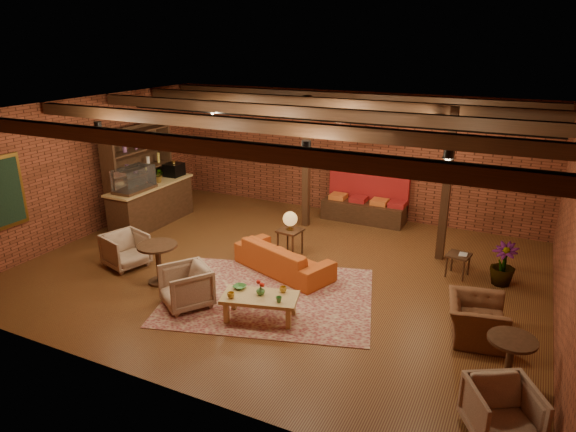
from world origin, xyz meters
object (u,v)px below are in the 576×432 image
at_px(plant_tall, 510,222).
at_px(round_table_right, 510,355).
at_px(coffee_table, 259,298).
at_px(armchair_a, 126,248).
at_px(sofa, 284,258).
at_px(side_table_book, 459,256).
at_px(round_table_left, 158,257).
at_px(armchair_right, 477,313).
at_px(armchair_far, 503,410).
at_px(armchair_b, 186,285).
at_px(side_table_lamp, 290,222).

bearing_deg(plant_tall, round_table_right, -84.41).
distance_m(coffee_table, armchair_a, 3.53).
bearing_deg(round_table_right, armchair_a, 174.30).
bearing_deg(sofa, side_table_book, -137.44).
relative_size(round_table_left, plant_tall, 0.31).
relative_size(armchair_right, armchair_far, 1.29).
distance_m(side_table_book, round_table_right, 3.41).
height_order(round_table_left, armchair_b, armchair_b).
bearing_deg(armchair_a, round_table_right, -78.61).
bearing_deg(round_table_right, round_table_left, 176.01).
relative_size(coffee_table, side_table_book, 2.82).
distance_m(sofa, armchair_b, 2.17).
bearing_deg(round_table_left, side_table_lamp, 53.72).
relative_size(round_table_left, side_table_book, 1.61).
height_order(sofa, plant_tall, plant_tall).
height_order(coffee_table, armchair_a, armchair_a).
relative_size(coffee_table, armchair_a, 1.75).
bearing_deg(round_table_right, armchair_b, -179.25).
relative_size(side_table_book, plant_tall, 0.19).
distance_m(side_table_book, armchair_far, 4.40).
xyz_separation_m(armchair_right, side_table_book, (-0.59, 2.16, -0.00)).
bearing_deg(round_table_left, armchair_far, -13.25).
bearing_deg(armchair_right, plant_tall, -16.18).
xyz_separation_m(round_table_left, armchair_a, (-1.10, 0.30, -0.14)).
distance_m(side_table_lamp, armchair_right, 4.36).
relative_size(side_table_book, armchair_far, 0.63).
bearing_deg(round_table_right, armchair_right, 116.78).
height_order(armchair_b, side_table_book, armchair_b).
bearing_deg(side_table_lamp, armchair_a, -144.33).
bearing_deg(coffee_table, armchair_right, 16.28).
height_order(side_table_lamp, round_table_right, side_table_lamp).
bearing_deg(sofa, side_table_lamp, -53.11).
height_order(side_table_book, round_table_right, round_table_right).
relative_size(sofa, coffee_table, 1.55).
bearing_deg(coffee_table, armchair_a, 169.62).
height_order(coffee_table, plant_tall, plant_tall).
bearing_deg(round_table_left, armchair_right, 6.31).
relative_size(sofa, side_table_lamp, 2.16).
relative_size(armchair_far, plant_tall, 0.30).
bearing_deg(armchair_b, sofa, 99.52).
bearing_deg(coffee_table, sofa, 103.84).
relative_size(sofa, plant_tall, 0.84).
xyz_separation_m(coffee_table, side_table_lamp, (-0.70, 2.63, 0.37)).
bearing_deg(side_table_book, armchair_far, -75.13).
bearing_deg(sofa, armchair_a, 40.95).
bearing_deg(armchair_b, plant_tall, 68.53).
distance_m(armchair_a, armchair_right, 6.80).
relative_size(sofa, round_table_left, 2.72).
bearing_deg(round_table_right, side_table_lamp, 149.10).
xyz_separation_m(armchair_a, round_table_right, (7.33, -0.73, 0.11)).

